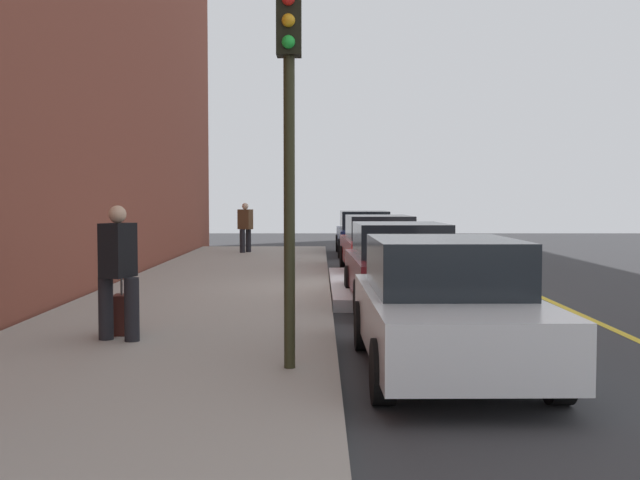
{
  "coord_description": "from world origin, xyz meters",
  "views": [
    {
      "loc": [
        15.35,
        -1.21,
        1.98
      ],
      "look_at": [
        -1.06,
        -1.2,
        1.09
      ],
      "focal_mm": 43.98,
      "sensor_mm": 36.0,
      "label": 1
    }
  ],
  "objects": [
    {
      "name": "ground_plane",
      "position": [
        0.0,
        0.0,
        0.0
      ],
      "size": [
        56.0,
        56.0,
        0.0
      ],
      "primitive_type": "plane",
      "color": "#333335"
    },
    {
      "name": "parked_car_red",
      "position": [
        -4.92,
        0.34,
        0.76
      ],
      "size": [
        4.81,
        2.0,
        1.51
      ],
      "color": "black",
      "rests_on": "ground"
    },
    {
      "name": "parked_car_maroon",
      "position": [
        1.16,
        0.27,
        0.76
      ],
      "size": [
        4.25,
        1.98,
        1.51
      ],
      "color": "black",
      "rests_on": "ground"
    },
    {
      "name": "parked_car_navy",
      "position": [
        -11.67,
        0.33,
        0.76
      ],
      "size": [
        4.66,
        1.92,
        1.51
      ],
      "color": "black",
      "rests_on": "ground"
    },
    {
      "name": "traffic_light_pole",
      "position": [
        7.03,
        -1.53,
        2.89
      ],
      "size": [
        0.35,
        0.26,
        4.02
      ],
      "color": "#2D2D19",
      "rests_on": "sidewalk"
    },
    {
      "name": "snow_bank_curb",
      "position": [
        -1.14,
        -0.7,
        0.11
      ],
      "size": [
        6.27,
        0.56,
        0.22
      ],
      "primitive_type": "cube",
      "color": "white",
      "rests_on": "ground"
    },
    {
      "name": "parked_car_white",
      "position": [
        6.55,
        0.22,
        0.76
      ],
      "size": [
        4.36,
        1.94,
        1.51
      ],
      "color": "black",
      "rests_on": "ground"
    },
    {
      "name": "sidewalk",
      "position": [
        0.0,
        -3.3,
        0.07
      ],
      "size": [
        28.0,
        4.6,
        0.15
      ],
      "primitive_type": "cube",
      "color": "#A39E93",
      "rests_on": "ground"
    },
    {
      "name": "pedestrian_black_coat",
      "position": [
        5.39,
        -3.78,
        1.07
      ],
      "size": [
        0.53,
        0.55,
        1.73
      ],
      "color": "black",
      "rests_on": "sidewalk"
    },
    {
      "name": "lane_stripe_centre",
      "position": [
        0.0,
        3.2,
        0.0
      ],
      "size": [
        28.0,
        0.14,
        0.01
      ],
      "primitive_type": "cube",
      "color": "gold",
      "rests_on": "ground"
    },
    {
      "name": "rolling_suitcase",
      "position": [
        4.96,
        -3.86,
        0.42
      ],
      "size": [
        0.34,
        0.22,
        0.89
      ],
      "color": "#471E19",
      "rests_on": "sidewalk"
    },
    {
      "name": "pedestrian_brown_coat",
      "position": [
        -10.77,
        -3.7,
        1.03
      ],
      "size": [
        0.5,
        0.53,
        1.65
      ],
      "color": "black",
      "rests_on": "sidewalk"
    }
  ]
}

